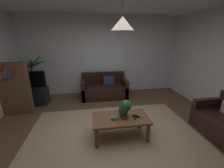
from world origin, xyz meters
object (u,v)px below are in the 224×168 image
at_px(couch_under_window, 104,89).
at_px(tv_stand, 33,97).
at_px(coffee_table, 120,121).
at_px(potted_plant_on_table, 124,109).
at_px(potted_palm_corner, 34,79).
at_px(remote_on_table_0, 136,116).
at_px(book_on_table_0, 114,119).
at_px(tv, 29,80).
at_px(bookshelf_corner, 15,88).
at_px(pendant_lamp, 123,24).
at_px(book_on_table_1, 114,117).
at_px(remote_on_table_1, 135,117).

xyz_separation_m(couch_under_window, tv_stand, (-2.26, -0.28, -0.03)).
xyz_separation_m(coffee_table, potted_plant_on_table, (0.07, -0.03, 0.28)).
distance_m(couch_under_window, potted_palm_corner, 2.35).
xyz_separation_m(couch_under_window, remote_on_table_0, (0.41, -2.25, 0.19)).
xyz_separation_m(book_on_table_0, tv, (-2.21, 1.96, 0.32)).
relative_size(remote_on_table_0, tv_stand, 0.18).
relative_size(coffee_table, remote_on_table_0, 7.03).
xyz_separation_m(coffee_table, bookshelf_corner, (-2.54, 1.42, 0.33)).
distance_m(coffee_table, tv, 3.07).
xyz_separation_m(book_on_table_0, potted_plant_on_table, (0.21, 0.01, 0.19)).
distance_m(potted_plant_on_table, pendant_lamp, 1.55).
xyz_separation_m(coffee_table, book_on_table_0, (-0.14, -0.04, 0.08)).
relative_size(remote_on_table_0, bookshelf_corner, 0.11).
height_order(book_on_table_0, bookshelf_corner, bookshelf_corner).
xyz_separation_m(potted_plant_on_table, pendant_lamp, (-0.07, 0.03, 1.54)).
bearing_deg(book_on_table_1, potted_plant_on_table, 3.00).
bearing_deg(potted_plant_on_table, book_on_table_1, -177.00).
relative_size(coffee_table, book_on_table_1, 9.92).
bearing_deg(potted_plant_on_table, remote_on_table_0, 0.91).
distance_m(book_on_table_1, tv, 2.97).
distance_m(coffee_table, remote_on_table_0, 0.32).
bearing_deg(potted_palm_corner, potted_plant_on_table, -44.57).
height_order(book_on_table_0, book_on_table_1, book_on_table_1).
bearing_deg(remote_on_table_0, book_on_table_0, -61.09).
bearing_deg(couch_under_window, potted_plant_on_table, -85.78).
xyz_separation_m(tv_stand, tv, (0.00, -0.02, 0.54)).
xyz_separation_m(coffee_table, book_on_table_1, (-0.14, -0.04, 0.11)).
xyz_separation_m(remote_on_table_0, bookshelf_corner, (-2.86, 1.44, 0.25)).
relative_size(remote_on_table_0, potted_palm_corner, 0.10).
distance_m(couch_under_window, pendant_lamp, 2.95).
relative_size(remote_on_table_0, pendant_lamp, 0.25).
xyz_separation_m(couch_under_window, bookshelf_corner, (-2.45, -0.81, 0.44)).
bearing_deg(potted_plant_on_table, tv_stand, 140.89).
bearing_deg(book_on_table_0, couch_under_window, 88.82).
height_order(book_on_table_1, remote_on_table_0, book_on_table_1).
bearing_deg(potted_plant_on_table, tv, 141.20).
bearing_deg(book_on_table_0, potted_plant_on_table, 2.95).
bearing_deg(tv, couch_under_window, 7.59).
distance_m(book_on_table_0, potted_palm_corner, 3.34).
distance_m(book_on_table_0, potted_plant_on_table, 0.29).
height_order(coffee_table, book_on_table_0, book_on_table_0).
bearing_deg(book_on_table_0, pendant_lamp, 15.44).
distance_m(book_on_table_1, pendant_lamp, 1.72).
bearing_deg(potted_palm_corner, remote_on_table_0, -41.84).
bearing_deg(tv, bookshelf_corner, -110.21).
height_order(coffee_table, potted_palm_corner, potted_palm_corner).
relative_size(remote_on_table_0, tv, 0.18).
distance_m(book_on_table_0, remote_on_table_0, 0.46).
height_order(remote_on_table_1, tv, tv).
relative_size(book_on_table_0, bookshelf_corner, 0.08).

